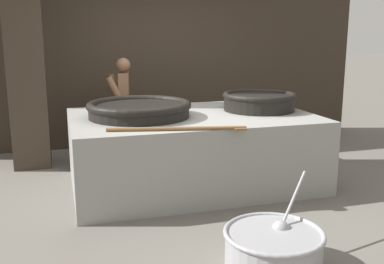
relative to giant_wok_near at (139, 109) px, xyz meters
name	(u,v)px	position (x,y,z in m)	size (l,w,h in m)	color
ground_plane	(192,183)	(0.64, -0.02, -0.96)	(60.00, 60.00, 0.00)	#666059
back_wall	(152,18)	(0.64, 2.29, 1.10)	(7.31, 0.24, 4.13)	#382D23
support_pillar	(22,14)	(-1.29, 1.35, 1.10)	(0.49, 0.49, 4.13)	#382D23
hearth_platform	(192,149)	(0.64, -0.02, -0.53)	(2.87, 1.88, 0.86)	gray
giant_wok_near	(139,109)	(0.00, 0.00, 0.00)	(1.22, 1.22, 0.19)	black
giant_wok_far	(259,101)	(1.54, 0.03, 0.02)	(0.93, 0.93, 0.23)	black
stirring_paddle	(183,129)	(0.29, -0.87, -0.08)	(1.39, 0.37, 0.04)	brown
cook	(124,105)	(0.02, 1.39, -0.16)	(0.39, 0.58, 1.48)	brown
prep_bowl_vegetables	(273,248)	(0.65, -2.21, -0.78)	(0.89, 0.81, 0.64)	#9E9EA3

